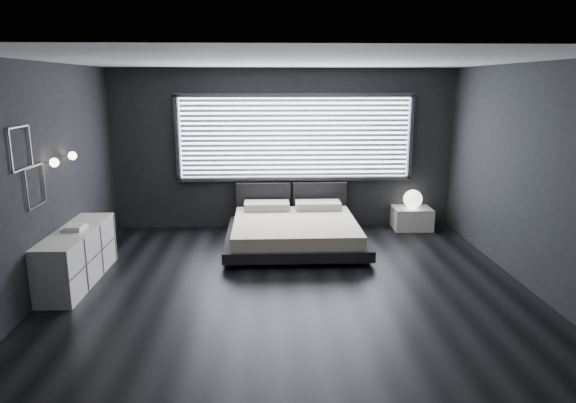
{
  "coord_description": "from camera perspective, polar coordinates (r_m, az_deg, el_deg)",
  "views": [
    {
      "loc": [
        -0.29,
        -6.24,
        2.55
      ],
      "look_at": [
        0.0,
        0.85,
        0.9
      ],
      "focal_mm": 32.0,
      "sensor_mm": 36.0,
      "label": 1
    }
  ],
  "objects": [
    {
      "name": "window",
      "position": [
        9.0,
        0.79,
        7.09
      ],
      "size": [
        4.14,
        0.09,
        1.52
      ],
      "color": "white",
      "rests_on": "ground"
    },
    {
      "name": "sconce_near",
      "position": [
        6.87,
        -24.56,
        3.96
      ],
      "size": [
        0.18,
        0.11,
        0.11
      ],
      "color": "silver",
      "rests_on": "ground"
    },
    {
      "name": "room",
      "position": [
        6.35,
        0.32,
        2.66
      ],
      "size": [
        6.04,
        6.0,
        2.8
      ],
      "color": "black",
      "rests_on": "ground"
    },
    {
      "name": "orb_lamp",
      "position": [
        9.28,
        13.7,
        0.27
      ],
      "size": [
        0.33,
        0.33,
        0.33
      ],
      "primitive_type": "sphere",
      "color": "white",
      "rests_on": "nightstand"
    },
    {
      "name": "dresser",
      "position": [
        7.24,
        -22.42,
        -5.61
      ],
      "size": [
        0.52,
        1.77,
        0.71
      ],
      "color": "white",
      "rests_on": "ground"
    },
    {
      "name": "wall_art_upper",
      "position": [
        6.33,
        -27.55,
        5.27
      ],
      "size": [
        0.01,
        0.48,
        0.48
      ],
      "color": "#47474C",
      "rests_on": "ground"
    },
    {
      "name": "wall_art_lower",
      "position": [
        6.62,
        -26.23,
        1.55
      ],
      "size": [
        0.01,
        0.48,
        0.48
      ],
      "color": "#47474C",
      "rests_on": "ground"
    },
    {
      "name": "headboard",
      "position": [
        9.11,
        0.4,
        0.53
      ],
      "size": [
        1.96,
        0.16,
        0.52
      ],
      "color": "black",
      "rests_on": "ground"
    },
    {
      "name": "nightstand",
      "position": [
        9.41,
        13.57,
        -1.79
      ],
      "size": [
        0.67,
        0.56,
        0.39
      ],
      "primitive_type": "cube",
      "rotation": [
        0.0,
        0.0,
        -0.02
      ],
      "color": "white",
      "rests_on": "ground"
    },
    {
      "name": "bed",
      "position": [
        8.16,
        0.76,
        -3.22
      ],
      "size": [
        2.16,
        2.06,
        0.56
      ],
      "color": "black",
      "rests_on": "ground"
    },
    {
      "name": "sconce_far",
      "position": [
        7.42,
        -22.85,
        4.71
      ],
      "size": [
        0.18,
        0.11,
        0.11
      ],
      "color": "silver",
      "rests_on": "ground"
    },
    {
      "name": "book_stack",
      "position": [
        7.13,
        -22.63,
        -2.67
      ],
      "size": [
        0.24,
        0.32,
        0.06
      ],
      "color": "silver",
      "rests_on": "dresser"
    }
  ]
}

